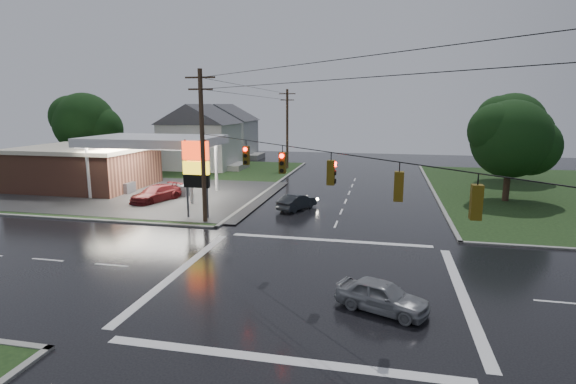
% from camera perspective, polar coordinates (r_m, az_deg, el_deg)
% --- Properties ---
extents(ground, '(120.00, 120.00, 0.00)m').
position_cam_1_polar(ground, '(22.52, 3.04, -11.31)').
color(ground, black).
rests_on(ground, ground).
extents(grass_nw, '(36.00, 36.00, 0.08)m').
position_cam_1_polar(grass_nw, '(55.64, -19.71, 1.62)').
color(grass_nw, black).
rests_on(grass_nw, ground).
extents(gas_station, '(26.20, 18.00, 5.60)m').
position_cam_1_polar(gas_station, '(49.94, -23.36, 3.26)').
color(gas_station, '#2D2D2D').
rests_on(gas_station, ground).
extents(pylon_sign, '(2.00, 0.35, 6.00)m').
position_cam_1_polar(pylon_sign, '(34.27, -11.59, 3.22)').
color(pylon_sign, '#59595E').
rests_on(pylon_sign, ground).
extents(utility_pole_nw, '(2.20, 0.32, 11.00)m').
position_cam_1_polar(utility_pole_nw, '(32.78, -10.80, 5.90)').
color(utility_pole_nw, '#382619').
rests_on(utility_pole_nw, ground).
extents(utility_pole_n, '(2.20, 0.32, 10.50)m').
position_cam_1_polar(utility_pole_n, '(60.02, -0.10, 8.14)').
color(utility_pole_n, '#382619').
rests_on(utility_pole_n, ground).
extents(traffic_signals, '(26.87, 26.87, 1.47)m').
position_cam_1_polar(traffic_signals, '(20.90, 3.27, 5.31)').
color(traffic_signals, black).
rests_on(traffic_signals, ground).
extents(house_near, '(11.05, 8.48, 8.60)m').
position_cam_1_polar(house_near, '(61.66, -11.04, 7.02)').
color(house_near, silver).
rests_on(house_near, ground).
extents(house_far, '(11.05, 8.48, 8.60)m').
position_cam_1_polar(house_far, '(73.17, -8.06, 7.73)').
color(house_far, silver).
rests_on(house_far, ground).
extents(tree_nw_behind, '(8.93, 7.60, 10.00)m').
position_cam_1_polar(tree_nw_behind, '(62.75, -24.31, 7.95)').
color(tree_nw_behind, black).
rests_on(tree_nw_behind, ground).
extents(tree_ne_near, '(7.99, 6.80, 8.98)m').
position_cam_1_polar(tree_ne_near, '(44.04, 26.63, 6.01)').
color(tree_ne_near, black).
rests_on(tree_ne_near, ground).
extents(tree_ne_far, '(8.46, 7.20, 9.80)m').
position_cam_1_polar(tree_ne_far, '(56.36, 26.70, 7.50)').
color(tree_ne_far, black).
rests_on(tree_ne_far, ground).
extents(car_north, '(2.92, 4.16, 1.30)m').
position_cam_1_polar(car_north, '(37.05, 1.13, -1.26)').
color(car_north, '#202428').
rests_on(car_north, ground).
extents(car_crossing, '(4.25, 2.96, 1.34)m').
position_cam_1_polar(car_crossing, '(19.73, 11.86, -12.79)').
color(car_crossing, gray).
rests_on(car_crossing, ground).
extents(car_pump, '(3.63, 5.44, 1.46)m').
position_cam_1_polar(car_pump, '(41.72, -16.43, -0.20)').
color(car_pump, maroon).
rests_on(car_pump, ground).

